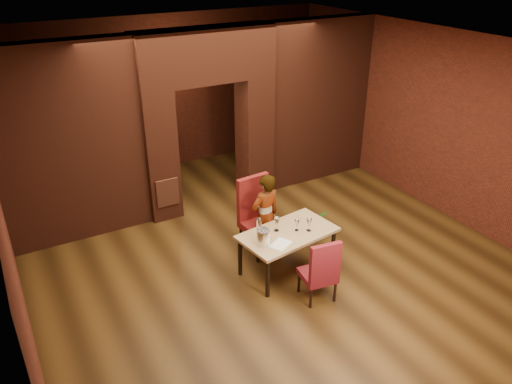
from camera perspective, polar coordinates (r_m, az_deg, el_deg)
floor at (r=8.05m, az=0.95°, el=-6.85°), size 8.00×8.00×0.00m
ceiling at (r=6.81m, az=1.16°, el=16.14°), size 7.00×8.00×0.04m
wall_back at (r=10.73m, az=-10.07°, el=10.96°), size 7.00×0.04×3.20m
wall_front at (r=4.80m, az=26.84°, el=-13.32°), size 7.00×0.04×3.20m
wall_left at (r=6.43m, az=-26.95°, el=-2.80°), size 0.04×8.00×3.20m
wall_right at (r=9.45m, az=19.83°, el=7.59°), size 0.04×8.00×3.20m
pillar_left at (r=8.79m, az=-11.05°, el=4.17°), size 0.55×0.55×2.30m
pillar_right at (r=9.50m, az=-0.17°, el=6.43°), size 0.55×0.55×2.30m
lintel at (r=8.65m, az=-5.88°, el=15.28°), size 2.45×0.55×0.90m
wing_wall_left at (r=8.34m, az=-20.51°, el=5.00°), size 2.28×0.35×3.20m
wing_wall_right at (r=10.09m, az=6.94°, el=10.16°), size 2.28×0.35×3.20m
vent_panel at (r=8.78m, az=-10.07°, el=-0.07°), size 0.40×0.03×0.50m
rear_door at (r=10.72m, az=-11.74°, el=7.70°), size 0.90×0.08×2.10m
rear_door_frame at (r=10.68m, az=-11.67°, el=7.64°), size 1.02×0.04×2.22m
dining_table at (r=7.49m, az=3.59°, el=-6.74°), size 1.50×0.98×0.66m
chair_far at (r=7.77m, az=0.62°, el=-2.88°), size 0.61×0.61×1.22m
chair_near at (r=6.91m, az=7.09°, el=-8.60°), size 0.50×0.50×0.97m
person_seated at (r=7.63m, az=1.07°, el=-2.78°), size 0.55×0.40×1.39m
wine_glass_a at (r=7.28m, az=2.37°, el=-3.70°), size 0.09×0.09×0.22m
wine_glass_b at (r=7.32m, az=4.69°, el=-3.78°), size 0.07×0.07×0.18m
wine_glass_c at (r=7.32m, az=6.09°, el=-3.73°), size 0.08×0.08×0.20m
tasting_sheet at (r=7.03m, az=2.83°, el=-5.97°), size 0.37×0.33×0.00m
wine_bucket at (r=6.96m, az=0.84°, el=-5.17°), size 0.19×0.19×0.24m
water_bottle at (r=7.10m, az=0.35°, el=-4.09°), size 0.07×0.07×0.31m
potted_plant at (r=8.43m, az=6.69°, el=-3.65°), size 0.49×0.47×0.43m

